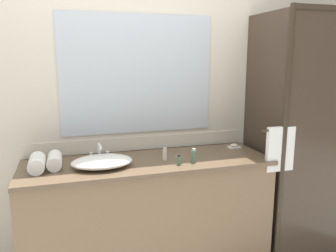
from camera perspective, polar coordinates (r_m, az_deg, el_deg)
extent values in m
cube|color=beige|center=(2.72, -5.16, 4.30)|extent=(4.40, 0.05, 2.60)
cube|color=beige|center=(2.75, -4.91, -2.92)|extent=(1.80, 0.01, 0.11)
cube|color=silver|center=(2.67, -5.10, 8.72)|extent=(1.20, 0.01, 0.92)
cube|color=brown|center=(2.65, -3.28, -15.47)|extent=(1.80, 0.56, 0.87)
cube|color=brown|center=(2.47, -3.35, -6.23)|extent=(1.80, 0.58, 0.03)
cylinder|color=#2D2319|center=(2.59, 19.01, -3.37)|extent=(0.04, 0.04, 2.00)
cube|color=#382B21|center=(2.82, 15.66, -2.00)|extent=(0.01, 0.57, 1.96)
cylinder|color=#2D2319|center=(2.56, 18.71, -0.57)|extent=(0.32, 0.02, 0.02)
cube|color=white|center=(2.60, 18.50, -3.72)|extent=(0.22, 0.04, 0.33)
ellipsoid|color=white|center=(2.36, -11.14, -5.96)|extent=(0.42, 0.30, 0.07)
cube|color=silver|center=(2.54, -11.53, -5.39)|extent=(0.17, 0.04, 0.02)
cylinder|color=silver|center=(2.53, -11.59, -4.11)|extent=(0.02, 0.02, 0.10)
cylinder|color=silver|center=(2.45, -11.48, -3.39)|extent=(0.02, 0.14, 0.02)
cylinder|color=silver|center=(2.53, -12.91, -4.85)|extent=(0.02, 0.02, 0.04)
cylinder|color=silver|center=(2.54, -10.21, -4.68)|extent=(0.02, 0.02, 0.04)
cube|color=silver|center=(2.86, 11.15, -3.57)|extent=(0.10, 0.07, 0.01)
ellipsoid|color=beige|center=(2.85, 11.16, -3.22)|extent=(0.07, 0.04, 0.02)
cylinder|color=#4C7056|center=(2.37, 1.90, -5.89)|extent=(0.03, 0.03, 0.06)
cylinder|color=black|center=(2.35, 1.91, -5.04)|extent=(0.02, 0.02, 0.01)
cylinder|color=#4C7056|center=(2.42, 4.40, -5.18)|extent=(0.03, 0.03, 0.09)
cylinder|color=#B7B2A8|center=(2.41, 4.42, -4.02)|extent=(0.03, 0.03, 0.01)
cylinder|color=silver|center=(2.47, -0.53, -4.92)|extent=(0.03, 0.03, 0.08)
cylinder|color=#B7B2A8|center=(2.46, -0.53, -3.89)|extent=(0.03, 0.03, 0.01)
cylinder|color=white|center=(2.39, -21.38, -5.90)|extent=(0.11, 0.22, 0.11)
cylinder|color=white|center=(2.43, -18.71, -5.59)|extent=(0.10, 0.23, 0.10)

